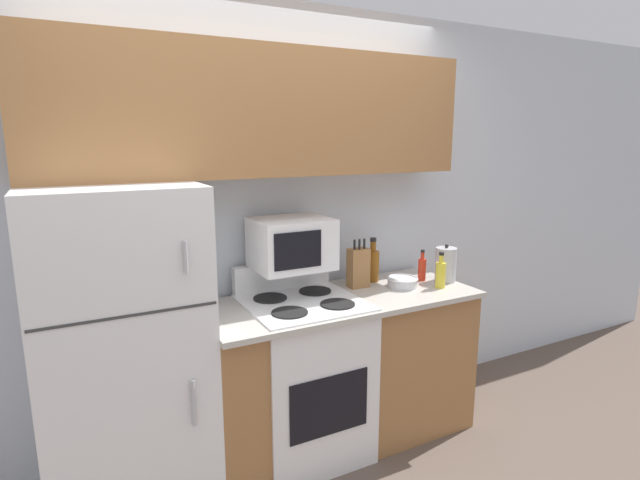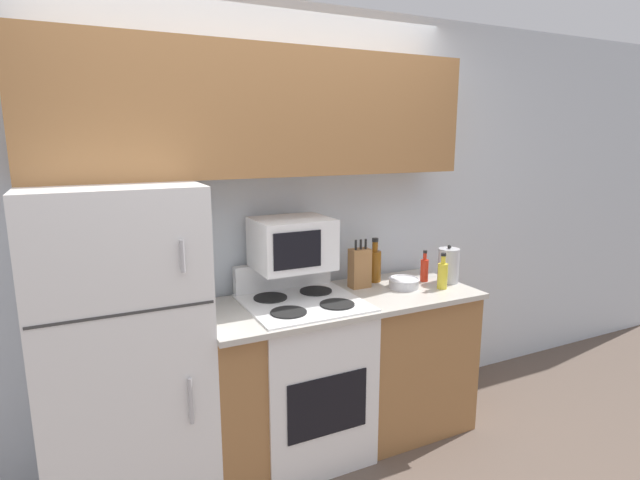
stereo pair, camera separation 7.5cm
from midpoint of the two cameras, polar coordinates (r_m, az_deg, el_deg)
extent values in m
cube|color=silver|center=(2.97, -8.17, 1.42)|extent=(8.00, 0.05, 2.55)
cube|color=#9E6B3D|center=(3.06, 1.57, -14.73)|extent=(1.60, 0.60, 0.87)
cube|color=#BCB7AD|center=(2.88, 1.82, -6.83)|extent=(1.60, 0.64, 0.03)
cube|color=white|center=(2.61, -22.27, -11.82)|extent=(0.75, 0.63, 1.59)
cube|color=#383838|center=(2.22, -21.99, -8.02)|extent=(0.73, 0.01, 0.01)
cylinder|color=#B7B7BC|center=(2.17, -16.06, -1.90)|extent=(0.02, 0.02, 0.14)
cylinder|color=#B7B7BC|center=(2.41, -15.13, -17.54)|extent=(0.02, 0.02, 0.22)
cube|color=#9E6B3D|center=(2.75, -7.23, 14.22)|extent=(2.36, 0.32, 0.67)
cube|color=white|center=(2.94, -2.62, -15.48)|extent=(0.63, 0.60, 0.91)
cube|color=black|center=(2.71, 0.28, -18.43)|extent=(0.45, 0.01, 0.33)
cube|color=#2D2D2D|center=(2.77, -2.71, -7.17)|extent=(0.60, 0.58, 0.01)
cube|color=white|center=(2.99, -5.06, -4.03)|extent=(0.60, 0.06, 0.16)
cylinder|color=black|center=(2.59, -4.31, -8.26)|extent=(0.19, 0.19, 0.01)
cylinder|color=black|center=(2.71, 1.23, -7.33)|extent=(0.19, 0.19, 0.01)
cylinder|color=black|center=(2.83, -6.48, -6.61)|extent=(0.19, 0.19, 0.01)
cylinder|color=black|center=(2.93, -1.30, -5.84)|extent=(0.19, 0.19, 0.01)
cube|color=white|center=(2.79, -4.05, -0.39)|extent=(0.42, 0.34, 0.28)
cube|color=black|center=(2.61, -3.34, -1.18)|extent=(0.27, 0.01, 0.20)
cube|color=#9E6B3D|center=(3.03, 3.70, -3.21)|extent=(0.12, 0.08, 0.24)
cylinder|color=black|center=(2.98, 3.25, -0.55)|extent=(0.01, 0.01, 0.06)
cylinder|color=black|center=(2.99, 3.82, -0.48)|extent=(0.01, 0.01, 0.06)
cylinder|color=black|center=(3.01, 4.38, -0.42)|extent=(0.01, 0.01, 0.06)
cylinder|color=silver|center=(3.09, 8.70, -4.85)|extent=(0.18, 0.18, 0.05)
torus|color=silver|center=(3.08, 8.72, -4.38)|extent=(0.19, 0.19, 0.01)
cylinder|color=red|center=(3.24, 10.93, -3.36)|extent=(0.05, 0.05, 0.14)
cylinder|color=red|center=(3.21, 10.99, -1.77)|extent=(0.02, 0.02, 0.04)
cylinder|color=black|center=(3.21, 11.01, -1.25)|extent=(0.02, 0.03, 0.02)
cylinder|color=brown|center=(3.17, 5.37, -2.99)|extent=(0.08, 0.08, 0.20)
cylinder|color=brown|center=(3.14, 5.41, -0.71)|extent=(0.04, 0.04, 0.06)
cylinder|color=black|center=(3.13, 5.43, 0.04)|extent=(0.04, 0.04, 0.02)
cylinder|color=gold|center=(3.10, 12.94, -3.95)|extent=(0.06, 0.06, 0.15)
cylinder|color=gold|center=(3.08, 13.02, -2.14)|extent=(0.03, 0.03, 0.05)
cylinder|color=black|center=(3.07, 13.05, -1.54)|extent=(0.03, 0.03, 0.02)
cylinder|color=#B7B7BC|center=(3.24, 13.54, -2.75)|extent=(0.13, 0.13, 0.22)
sphere|color=black|center=(3.21, 13.64, -0.67)|extent=(0.02, 0.02, 0.02)
camera|label=1|loc=(0.04, -90.79, -0.16)|focal=28.00mm
camera|label=2|loc=(0.04, 89.21, 0.16)|focal=28.00mm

